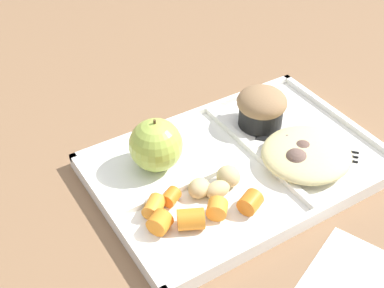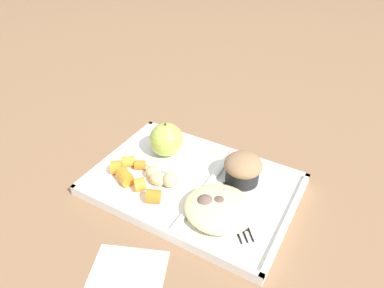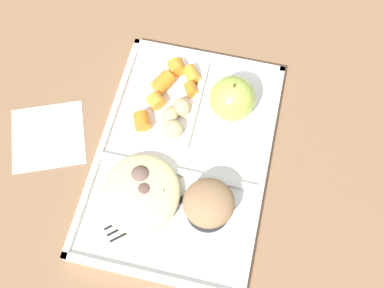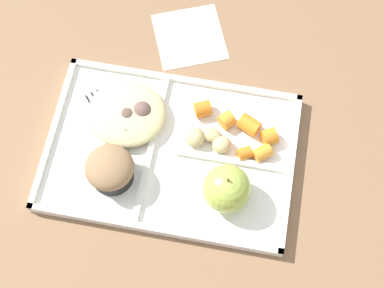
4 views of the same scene
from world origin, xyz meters
TOP-DOWN VIEW (x-y plane):
  - ground at (0.00, 0.00)m, footprint 6.00×6.00m
  - lunch_tray at (-0.00, -0.00)m, footprint 0.39×0.26m
  - green_apple at (-0.10, 0.06)m, footprint 0.07×0.07m
  - bran_muffin at (0.08, 0.06)m, footprint 0.07×0.07m
  - carrot_slice_tilted at (-0.14, -0.02)m, footprint 0.04×0.03m
  - carrot_slice_diagonal at (-0.08, -0.06)m, footprint 0.03×0.03m
  - carrot_slice_edge at (-0.04, -0.08)m, footprint 0.03×0.03m
  - carrot_slice_center at (-0.12, -0.01)m, footprint 0.03×0.03m
  - carrot_slice_small at (-0.12, -0.06)m, footprint 0.04×0.04m
  - carrot_slice_large at (-0.15, -0.05)m, footprint 0.03×0.03m
  - potato_chunk_large at (-0.04, -0.02)m, footprint 0.04×0.04m
  - potato_chunk_wedge at (-0.08, -0.02)m, footprint 0.04×0.04m
  - potato_chunk_browned at (-0.06, -0.03)m, footprint 0.03×0.02m
  - egg_noodle_pile at (0.08, -0.05)m, footprint 0.13×0.12m
  - meatball_side at (0.08, -0.02)m, footprint 0.03×0.03m
  - meatball_front at (0.08, -0.04)m, footprint 0.03×0.03m
  - meatball_back at (0.07, -0.01)m, footprint 0.03×0.03m
  - meatball_center at (0.06, -0.05)m, footprint 0.04×0.04m
  - plastic_fork at (0.11, -0.03)m, footprint 0.11×0.12m
  - paper_napkin at (0.01, -0.22)m, footprint 0.15×0.15m

SIDE VIEW (x-z plane):
  - ground at x=0.00m, z-range 0.00..0.00m
  - paper_napkin at x=0.01m, z-range 0.00..0.00m
  - lunch_tray at x=0.00m, z-range 0.00..0.02m
  - plastic_fork at x=0.11m, z-range 0.01..0.02m
  - carrot_slice_center at x=-0.12m, z-range 0.01..0.03m
  - potato_chunk_browned at x=-0.06m, z-range 0.01..0.04m
  - carrot_slice_tilted at x=-0.14m, z-range 0.01..0.04m
  - potato_chunk_wedge at x=-0.08m, z-range 0.01..0.04m
  - carrot_slice_edge at x=-0.04m, z-range 0.01..0.04m
  - carrot_slice_diagonal at x=-0.08m, z-range 0.01..0.04m
  - carrot_slice_small at x=-0.12m, z-range 0.01..0.04m
  - carrot_slice_large at x=-0.15m, z-range 0.01..0.04m
  - potato_chunk_large at x=-0.04m, z-range 0.01..0.04m
  - meatball_back at x=0.07m, z-range 0.01..0.04m
  - meatball_side at x=0.08m, z-range 0.01..0.04m
  - egg_noodle_pile at x=0.08m, z-range 0.01..0.04m
  - meatball_front at x=0.08m, z-range 0.01..0.05m
  - meatball_center at x=0.06m, z-range 0.01..0.05m
  - bran_muffin at x=0.08m, z-range 0.01..0.07m
  - green_apple at x=-0.10m, z-range 0.01..0.09m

